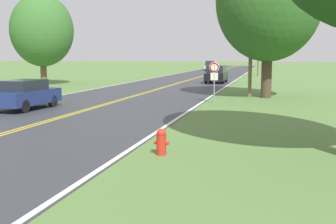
% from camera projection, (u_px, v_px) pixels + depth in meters
% --- Properties ---
extents(fire_hydrant, '(0.44, 0.28, 0.75)m').
position_uv_depth(fire_hydrant, '(161.00, 142.00, 11.85)').
color(fire_hydrant, red).
rests_on(fire_hydrant, ground).
extents(traffic_sign, '(0.60, 0.10, 2.42)m').
position_uv_depth(traffic_sign, '(214.00, 72.00, 24.64)').
color(traffic_sign, gray).
rests_on(traffic_sign, ground).
extents(utility_pole_midground, '(1.80, 0.24, 9.96)m').
position_uv_depth(utility_pole_midground, '(251.00, 20.00, 27.97)').
color(utility_pole_midground, brown).
rests_on(utility_pole_midground, ground).
extents(utility_pole_far, '(1.80, 0.24, 7.50)m').
position_uv_depth(utility_pole_far, '(259.00, 47.00, 57.17)').
color(utility_pole_far, brown).
rests_on(utility_pole_far, ground).
extents(tree_left_verge, '(6.87, 6.87, 10.30)m').
position_uv_depth(tree_left_verge, '(269.00, 1.00, 27.28)').
color(tree_left_verge, '#473828').
rests_on(tree_left_verge, ground).
extents(tree_behind_sign, '(5.95, 5.95, 8.60)m').
position_uv_depth(tree_behind_sign, '(42.00, 31.00, 40.10)').
color(tree_behind_sign, brown).
rests_on(tree_behind_sign, ground).
extents(car_dark_blue_sedan_approaching, '(2.08, 4.19, 1.55)m').
position_uv_depth(car_dark_blue_sedan_approaching, '(24.00, 94.00, 21.84)').
color(car_dark_blue_sedan_approaching, black).
rests_on(car_dark_blue_sedan_approaching, ground).
extents(car_black_suv_mid_near, '(1.96, 4.38, 1.80)m').
position_uv_depth(car_black_suv_mid_near, '(216.00, 74.00, 43.28)').
color(car_black_suv_mid_near, black).
rests_on(car_black_suv_mid_near, ground).
extents(car_champagne_van_mid_far, '(2.05, 4.81, 1.64)m').
position_uv_depth(car_champagne_van_mid_far, '(210.00, 66.00, 79.73)').
color(car_champagne_van_mid_far, black).
rests_on(car_champagne_van_mid_far, ground).
extents(car_maroon_van_receding, '(1.89, 4.07, 1.75)m').
position_uv_depth(car_maroon_van_receding, '(210.00, 65.00, 86.94)').
color(car_maroon_van_receding, black).
rests_on(car_maroon_van_receding, ground).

